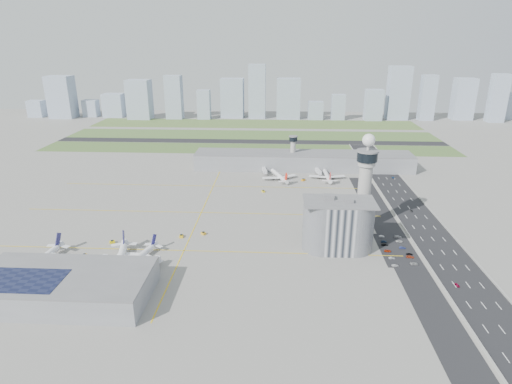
{
  "coord_description": "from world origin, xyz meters",
  "views": [
    {
      "loc": [
        15.58,
        -257.3,
        119.99
      ],
      "look_at": [
        0.0,
        35.0,
        15.0
      ],
      "focal_mm": 30.0,
      "sensor_mm": 36.0,
      "label": 1
    }
  ],
  "objects_px": {
    "tug_4": "(263,191)",
    "car_lot_7": "(410,257)",
    "tug_5": "(303,180)",
    "car_lot_8": "(409,254)",
    "admin_building": "(338,225)",
    "car_hw_0": "(457,285)",
    "airplane_far_b": "(327,173)",
    "jet_bridge_far_0": "(264,170)",
    "airplane_near_a": "(40,257)",
    "jet_bridge_far_1": "(316,171)",
    "car_lot_9": "(402,248)",
    "jet_bridge_near_1": "(92,271)",
    "car_lot_5": "(382,236)",
    "car_lot_2": "(388,251)",
    "control_tower": "(365,179)",
    "tug_3": "(203,233)",
    "car_lot_3": "(385,245)",
    "secondary_tower": "(293,149)",
    "car_lot_11": "(398,237)",
    "car_lot_4": "(384,241)",
    "airplane_near_c": "(139,253)",
    "car_lot_0": "(395,265)",
    "car_hw_4": "(365,160)",
    "tug_0": "(85,255)",
    "car_hw_2": "(393,177)",
    "car_lot_1": "(392,258)",
    "tug_2": "(181,236)",
    "airplane_near_b": "(120,255)",
    "car_lot_10": "(399,241)",
    "car_lot_6": "(414,264)",
    "jet_bridge_near_0": "(38,269)",
    "airplane_far_a": "(279,173)",
    "car_hw_1": "(411,211)",
    "jet_bridge_near_2": "(147,272)"
  },
  "relations": [
    {
      "from": "airplane_far_a",
      "to": "car_hw_2",
      "type": "distance_m",
      "value": 104.64
    },
    {
      "from": "car_lot_2",
      "to": "tug_3",
      "type": "bearing_deg",
      "value": 84.49
    },
    {
      "from": "airplane_near_c",
      "to": "car_lot_11",
      "type": "relative_size",
      "value": 7.87
    },
    {
      "from": "control_tower",
      "to": "car_lot_1",
      "type": "bearing_deg",
      "value": -75.95
    },
    {
      "from": "jet_bridge_far_0",
      "to": "car_lot_3",
      "type": "relative_size",
      "value": 3.34
    },
    {
      "from": "tug_5",
      "to": "car_lot_8",
      "type": "height_order",
      "value": "tug_5"
    },
    {
      "from": "airplane_near_b",
      "to": "car_lot_4",
      "type": "relative_size",
      "value": 11.79
    },
    {
      "from": "car_lot_11",
      "to": "car_hw_1",
      "type": "bearing_deg",
      "value": -21.43
    },
    {
      "from": "car_hw_4",
      "to": "tug_0",
      "type": "bearing_deg",
      "value": -124.47
    },
    {
      "from": "jet_bridge_far_1",
      "to": "car_lot_3",
      "type": "height_order",
      "value": "jet_bridge_far_1"
    },
    {
      "from": "car_lot_2",
      "to": "car_lot_5",
      "type": "height_order",
      "value": "car_lot_2"
    },
    {
      "from": "tug_0",
      "to": "car_hw_2",
      "type": "height_order",
      "value": "tug_0"
    },
    {
      "from": "jet_bridge_far_1",
      "to": "tug_2",
      "type": "xyz_separation_m",
      "value": [
        -97.53,
        -143.76,
        -1.89
      ]
    },
    {
      "from": "jet_bridge_near_0",
      "to": "car_hw_2",
      "type": "distance_m",
      "value": 296.77
    },
    {
      "from": "airplane_near_b",
      "to": "car_lot_10",
      "type": "xyz_separation_m",
      "value": [
        164.11,
        37.88,
        -5.58
      ]
    },
    {
      "from": "car_lot_9",
      "to": "tug_5",
      "type": "bearing_deg",
      "value": 24.44
    },
    {
      "from": "airplane_far_b",
      "to": "jet_bridge_far_0",
      "type": "relative_size",
      "value": 2.78
    },
    {
      "from": "car_lot_2",
      "to": "jet_bridge_far_1",
      "type": "bearing_deg",
      "value": 14.34
    },
    {
      "from": "airplane_near_a",
      "to": "airplane_near_c",
      "type": "xyz_separation_m",
      "value": [
        53.49,
        8.33,
        -0.89
      ]
    },
    {
      "from": "jet_bridge_near_1",
      "to": "jet_bridge_near_2",
      "type": "relative_size",
      "value": 1.0
    },
    {
      "from": "admin_building",
      "to": "airplane_near_a",
      "type": "bearing_deg",
      "value": -169.73
    },
    {
      "from": "airplane_near_c",
      "to": "tug_3",
      "type": "distance_m",
      "value": 48.34
    },
    {
      "from": "car_hw_2",
      "to": "jet_bridge_far_1",
      "type": "bearing_deg",
      "value": 167.04
    },
    {
      "from": "tug_4",
      "to": "car_lot_7",
      "type": "height_order",
      "value": "tug_4"
    },
    {
      "from": "jet_bridge_near_2",
      "to": "car_lot_6",
      "type": "bearing_deg",
      "value": -71.78
    },
    {
      "from": "airplane_near_a",
      "to": "car_lot_4",
      "type": "distance_m",
      "value": 202.77
    },
    {
      "from": "airplane_near_b",
      "to": "airplane_near_a",
      "type": "bearing_deg",
      "value": -98.51
    },
    {
      "from": "tug_2",
      "to": "jet_bridge_near_2",
      "type": "bearing_deg",
      "value": 75.33
    },
    {
      "from": "jet_bridge_near_1",
      "to": "jet_bridge_near_2",
      "type": "bearing_deg",
      "value": -80.0
    },
    {
      "from": "jet_bridge_far_0",
      "to": "tug_2",
      "type": "xyz_separation_m",
      "value": [
        -47.53,
        -143.76,
        -1.89
      ]
    },
    {
      "from": "airplane_far_a",
      "to": "jet_bridge_far_0",
      "type": "relative_size",
      "value": 2.75
    },
    {
      "from": "control_tower",
      "to": "car_lot_0",
      "type": "xyz_separation_m",
      "value": [
        10.15,
        -50.38,
        -34.4
      ]
    },
    {
      "from": "car_lot_6",
      "to": "jet_bridge_near_1",
      "type": "bearing_deg",
      "value": 98.85
    },
    {
      "from": "tug_2",
      "to": "tug_5",
      "type": "distance_m",
      "value": 147.17
    },
    {
      "from": "jet_bridge_near_1",
      "to": "car_hw_0",
      "type": "bearing_deg",
      "value": -80.07
    },
    {
      "from": "admin_building",
      "to": "car_hw_0",
      "type": "bearing_deg",
      "value": -34.54
    },
    {
      "from": "jet_bridge_near_1",
      "to": "car_lot_5",
      "type": "distance_m",
      "value": 175.3
    },
    {
      "from": "car_hw_1",
      "to": "car_lot_5",
      "type": "bearing_deg",
      "value": -120.57
    },
    {
      "from": "airplane_far_b",
      "to": "car_lot_11",
      "type": "distance_m",
      "value": 126.14
    },
    {
      "from": "jet_bridge_near_0",
      "to": "tug_3",
      "type": "relative_size",
      "value": 4.41
    },
    {
      "from": "airplane_far_b",
      "to": "car_lot_3",
      "type": "xyz_separation_m",
      "value": [
        22.0,
        -133.17,
        -4.84
      ]
    },
    {
      "from": "jet_bridge_near_2",
      "to": "tug_3",
      "type": "xyz_separation_m",
      "value": [
        20.91,
        54.15,
        -1.93
      ]
    },
    {
      "from": "tug_0",
      "to": "tug_2",
      "type": "xyz_separation_m",
      "value": [
        51.12,
        28.24,
        0.15
      ]
    },
    {
      "from": "car_lot_0",
      "to": "car_lot_2",
      "type": "relative_size",
      "value": 0.91
    },
    {
      "from": "admin_building",
      "to": "secondary_tower",
      "type": "bearing_deg",
      "value": 97.29
    },
    {
      "from": "admin_building",
      "to": "tug_2",
      "type": "distance_m",
      "value": 99.1
    },
    {
      "from": "admin_building",
      "to": "car_lot_1",
      "type": "xyz_separation_m",
      "value": [
        30.47,
        -11.79,
        -14.7
      ]
    },
    {
      "from": "airplane_near_a",
      "to": "jet_bridge_far_1",
      "type": "height_order",
      "value": "airplane_near_a"
    },
    {
      "from": "control_tower",
      "to": "jet_bridge_far_0",
      "type": "bearing_deg",
      "value": 119.45
    },
    {
      "from": "secondary_tower",
      "to": "car_lot_11",
      "type": "relative_size",
      "value": 7.14
    }
  ]
}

